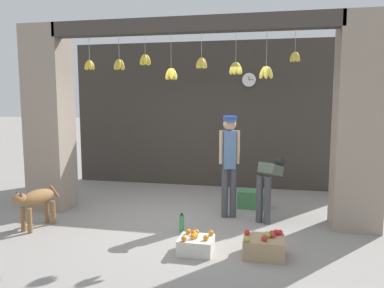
{
  "coord_description": "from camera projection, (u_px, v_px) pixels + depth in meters",
  "views": [
    {
      "loc": [
        1.29,
        -5.78,
        2.02
      ],
      "look_at": [
        0.0,
        0.39,
        1.25
      ],
      "focal_mm": 35.0,
      "sensor_mm": 36.0,
      "label": 1
    }
  ],
  "objects": [
    {
      "name": "water_bottle",
      "position": [
        182.0,
        223.0,
        5.68
      ],
      "size": [
        0.07,
        0.07,
        0.29
      ],
      "color": "#38934C",
      "rests_on": "ground_plane"
    },
    {
      "name": "wall_clock",
      "position": [
        249.0,
        80.0,
        8.18
      ],
      "size": [
        0.32,
        0.03,
        0.32
      ],
      "color": "black"
    },
    {
      "name": "produce_box_green",
      "position": [
        251.0,
        199.0,
        6.95
      ],
      "size": [
        0.5,
        0.34,
        0.32
      ],
      "primitive_type": "cube",
      "color": "#42844C",
      "rests_on": "ground_plane"
    },
    {
      "name": "fruit_crate_apples",
      "position": [
        264.0,
        246.0,
        4.8
      ],
      "size": [
        0.52,
        0.42,
        0.31
      ],
      "color": "tan",
      "rests_on": "ground_plane"
    },
    {
      "name": "shop_pillar_left",
      "position": [
        49.0,
        119.0,
        6.75
      ],
      "size": [
        0.7,
        0.6,
        3.28
      ],
      "primitive_type": "cube",
      "color": "gray",
      "rests_on": "ground_plane"
    },
    {
      "name": "ground_plane",
      "position": [
        187.0,
        222.0,
        6.13
      ],
      "size": [
        60.0,
        60.0,
        0.0
      ],
      "primitive_type": "plane",
      "color": "gray"
    },
    {
      "name": "shop_pillar_right",
      "position": [
        359.0,
        123.0,
        5.69
      ],
      "size": [
        0.7,
        0.6,
        3.28
      ],
      "primitive_type": "cube",
      "color": "gray",
      "rests_on": "ground_plane"
    },
    {
      "name": "worker_stooping",
      "position": [
        269.0,
        180.0,
        6.18
      ],
      "size": [
        0.47,
        0.75,
        1.01
      ],
      "rotation": [
        0.0,
        0.0,
        -0.42
      ],
      "color": "#424247",
      "rests_on": "ground_plane"
    },
    {
      "name": "dog",
      "position": [
        36.0,
        200.0,
        5.79
      ],
      "size": [
        0.39,
        0.86,
        0.66
      ],
      "rotation": [
        0.0,
        0.0,
        -1.84
      ],
      "color": "olive",
      "rests_on": "ground_plane"
    },
    {
      "name": "shopkeeper",
      "position": [
        229.0,
        158.0,
        6.26
      ],
      "size": [
        0.34,
        0.3,
        1.73
      ],
      "rotation": [
        0.0,
        0.0,
        3.37
      ],
      "color": "#424247",
      "rests_on": "ground_plane"
    },
    {
      "name": "fruit_crate_oranges",
      "position": [
        196.0,
        244.0,
        4.92
      ],
      "size": [
        0.45,
        0.4,
        0.27
      ],
      "color": "silver",
      "rests_on": "ground_plane"
    },
    {
      "name": "shop_back_wall",
      "position": [
        212.0,
        115.0,
        8.51
      ],
      "size": [
        6.53,
        0.12,
        3.28
      ],
      "primitive_type": "cube",
      "color": "#38332D",
      "rests_on": "ground_plane"
    },
    {
      "name": "storefront_awning",
      "position": [
        189.0,
        30.0,
        5.87
      ],
      "size": [
        4.63,
        0.29,
        0.98
      ],
      "color": "#3D3833"
    }
  ]
}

